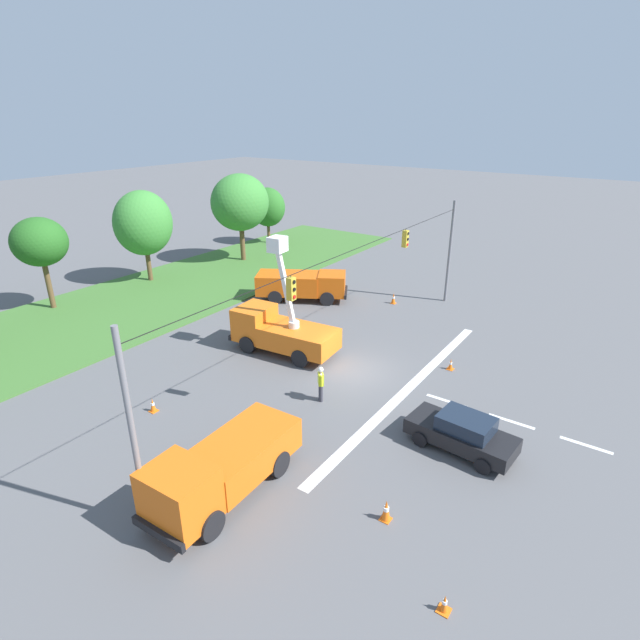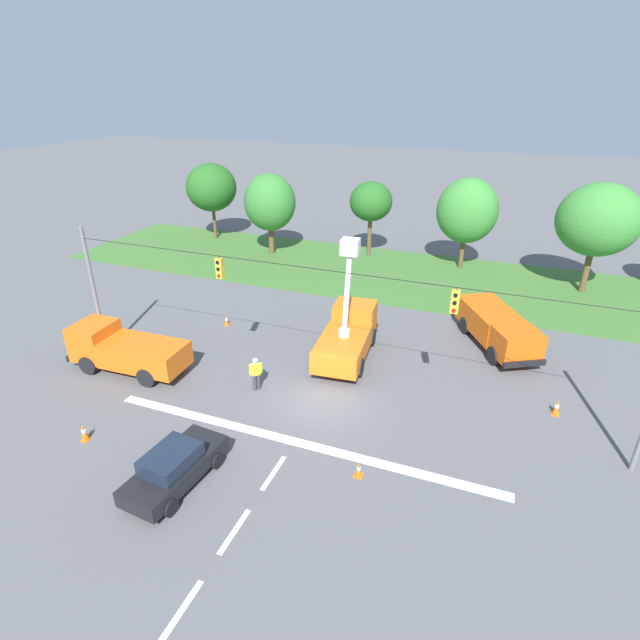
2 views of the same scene
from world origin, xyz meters
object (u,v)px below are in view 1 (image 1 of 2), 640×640
object	(u,v)px
utility_truck_support_near	(221,468)
traffic_cone_mid_right	(445,604)
tree_east	(143,223)
traffic_cone_mid_left	(153,405)
traffic_cone_foreground_left	(451,364)
utility_truck_bucket_lift	(280,329)
utility_truck_support_far	(302,284)
traffic_cone_near_bucket	(386,510)
tree_far_east	(240,203)
tree_centre	(40,242)
traffic_cone_foreground_right	(393,298)
road_worker	(321,382)
sedan_black	(462,432)
tree_east_end	(268,207)

from	to	relation	value
utility_truck_support_near	traffic_cone_mid_right	size ratio (longest dim) A/B	10.89
tree_east	traffic_cone_mid_left	bearing A→B (deg)	-127.60
tree_east	traffic_cone_foreground_left	bearing A→B (deg)	-91.46
utility_truck_bucket_lift	utility_truck_support_far	bearing A→B (deg)	28.55
utility_truck_support_near	traffic_cone_mid_right	bearing A→B (deg)	-88.65
utility_truck_bucket_lift	traffic_cone_mid_right	world-z (taller)	utility_truck_bucket_lift
utility_truck_support_near	traffic_cone_near_bucket	size ratio (longest dim) A/B	7.86
tree_far_east	utility_truck_support_far	bearing A→B (deg)	-116.38
tree_centre	traffic_cone_mid_right	world-z (taller)	tree_centre
tree_east	tree_far_east	bearing A→B (deg)	-12.87
utility_truck_support_far	traffic_cone_foreground_right	bearing A→B (deg)	-62.50
traffic_cone_mid_right	traffic_cone_near_bucket	size ratio (longest dim) A/B	0.72
tree_east	road_worker	bearing A→B (deg)	-108.18
tree_far_east	utility_truck_bucket_lift	xyz separation A→B (m)	(-12.85, -14.79, -3.93)
sedan_black	traffic_cone_foreground_right	world-z (taller)	sedan_black
traffic_cone_foreground_left	traffic_cone_near_bucket	distance (m)	11.64
utility_truck_support_near	traffic_cone_near_bucket	distance (m)	5.83
utility_truck_bucket_lift	sedan_black	size ratio (longest dim) A/B	1.50
utility_truck_support_near	traffic_cone_foreground_left	bearing A→B (deg)	-13.02
tree_centre	utility_truck_support_near	xyz separation A→B (m)	(-6.50, -22.91, -3.51)
utility_truck_bucket_lift	traffic_cone_near_bucket	world-z (taller)	utility_truck_bucket_lift
utility_truck_support_near	sedan_black	xyz separation A→B (m)	(7.39, -6.02, -0.41)
utility_truck_support_far	traffic_cone_mid_right	world-z (taller)	utility_truck_support_far
utility_truck_support_far	road_worker	xyz separation A→B (m)	(-10.63, -8.99, -0.19)
tree_centre	utility_truck_support_near	size ratio (longest dim) A/B	1.00
tree_east	traffic_cone_foreground_left	size ratio (longest dim) A/B	11.62
tree_centre	traffic_cone_mid_left	xyz separation A→B (m)	(-4.43, -16.40, -4.38)
utility_truck_support_far	traffic_cone_mid_left	xyz separation A→B (m)	(-15.78, -3.24, -0.87)
utility_truck_support_near	road_worker	bearing A→B (deg)	5.99
tree_east_end	traffic_cone_mid_left	world-z (taller)	tree_east_end
tree_east	utility_truck_bucket_lift	xyz separation A→B (m)	(-4.04, -16.80, -3.35)
sedan_black	traffic_cone_near_bucket	size ratio (longest dim) A/B	5.48
utility_truck_support_near	sedan_black	bearing A→B (deg)	-39.18
utility_truck_support_near	traffic_cone_mid_right	distance (m)	8.25
tree_east	traffic_cone_mid_right	bearing A→B (deg)	-114.79
tree_far_east	traffic_cone_mid_left	world-z (taller)	tree_far_east
utility_truck_bucket_lift	traffic_cone_mid_right	xyz separation A→B (m)	(-10.11, -13.84, -1.08)
utility_truck_bucket_lift	road_worker	distance (m)	5.79
utility_truck_support_far	sedan_black	world-z (taller)	utility_truck_support_far
tree_far_east	tree_east_end	distance (m)	6.97
sedan_black	road_worker	size ratio (longest dim) A/B	2.51
utility_truck_bucket_lift	sedan_black	xyz separation A→B (m)	(-2.92, -11.66, -0.57)
traffic_cone_mid_left	traffic_cone_mid_right	distance (m)	14.82
tree_east_end	tree_far_east	bearing A→B (deg)	-160.22
traffic_cone_near_bucket	tree_east	bearing A→B (deg)	66.47
tree_centre	tree_far_east	world-z (taller)	tree_far_east
utility_truck_support_far	sedan_black	distance (m)	18.93
tree_east_end	utility_truck_support_near	xyz separation A→B (m)	(-29.54, -22.73, -2.55)
tree_east_end	traffic_cone_foreground_left	distance (m)	30.56
tree_east	tree_east_end	bearing A→B (deg)	1.08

